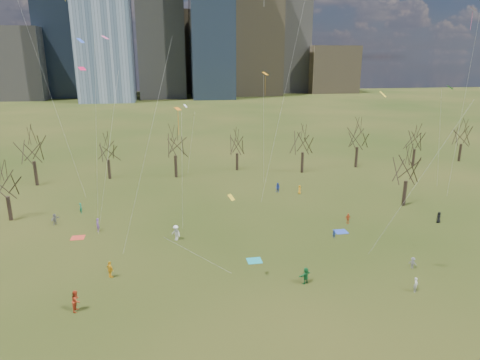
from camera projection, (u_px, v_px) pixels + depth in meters
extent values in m
plane|color=black|center=(261.00, 280.00, 42.69)|extent=(500.00, 500.00, 0.00)
cube|color=slate|center=(159.00, 5.00, 222.02)|extent=(24.00, 24.00, 95.00)
cube|color=#726347|center=(255.00, 30.00, 243.69)|extent=(28.00, 28.00, 72.00)
cube|color=#384C66|center=(63.00, 36.00, 231.51)|extent=(25.00, 25.00, 65.00)
cube|color=slate|center=(289.00, 44.00, 264.07)|extent=(22.00, 22.00, 58.00)
cube|color=#726347|center=(183.00, 53.00, 263.85)|extent=(30.00, 30.00, 48.00)
cube|color=slate|center=(12.00, 64.00, 221.81)|extent=(35.00, 30.00, 36.00)
cube|color=#726347|center=(329.00, 69.00, 267.76)|extent=(30.00, 28.00, 28.00)
cylinder|color=black|center=(36.00, 173.00, 73.70)|extent=(0.55, 0.55, 4.28)
cylinder|color=black|center=(109.00, 169.00, 77.72)|extent=(0.52, 0.52, 3.60)
cylinder|color=black|center=(176.00, 166.00, 78.76)|extent=(0.54, 0.54, 4.05)
cylinder|color=black|center=(237.00, 162.00, 83.73)|extent=(0.51, 0.51, 3.38)
cylinder|color=black|center=(302.00, 162.00, 81.91)|extent=(0.54, 0.54, 3.96)
cylinder|color=black|center=(356.00, 157.00, 85.82)|extent=(0.54, 0.54, 4.14)
cylinder|color=black|center=(414.00, 157.00, 87.01)|extent=(0.52, 0.52, 3.51)
cylinder|color=black|center=(460.00, 153.00, 90.91)|extent=(0.53, 0.53, 3.74)
cylinder|color=black|center=(9.00, 208.00, 57.91)|extent=(0.51, 0.51, 3.38)
cylinder|color=black|center=(405.00, 193.00, 63.61)|extent=(0.53, 0.53, 3.83)
cube|color=teal|center=(254.00, 261.00, 46.71)|extent=(1.60, 1.50, 0.03)
cube|color=#2642B1|center=(341.00, 232.00, 54.47)|extent=(1.60, 1.50, 0.03)
cube|color=red|center=(78.00, 238.00, 52.63)|extent=(1.60, 1.50, 0.03)
imported|color=silver|center=(416.00, 285.00, 40.36)|extent=(0.63, 0.62, 1.47)
imported|color=#B6361A|center=(76.00, 301.00, 37.27)|extent=(0.89, 1.06, 1.97)
imported|color=slate|center=(413.00, 263.00, 44.90)|extent=(0.87, 0.90, 1.23)
imported|color=yellow|center=(110.00, 270.00, 42.92)|extent=(1.02, 1.05, 1.76)
imported|color=#186C32|center=(306.00, 276.00, 41.84)|extent=(1.60, 1.21, 1.68)
imported|color=black|center=(439.00, 217.00, 57.21)|extent=(0.87, 0.72, 1.53)
imported|color=#7D51A2|center=(98.00, 225.00, 54.44)|extent=(0.44, 0.65, 1.73)
imported|color=#224196|center=(334.00, 234.00, 52.51)|extent=(0.55, 0.59, 0.97)
imported|color=silver|center=(176.00, 233.00, 51.76)|extent=(1.37, 1.38, 1.91)
imported|color=#BB3E1A|center=(348.00, 218.00, 56.98)|extent=(0.88, 0.47, 1.43)
imported|color=slate|center=(55.00, 219.00, 56.61)|extent=(1.12, 1.42, 1.50)
imported|color=orange|center=(299.00, 189.00, 69.46)|extent=(0.62, 0.79, 1.42)
imported|color=#1B7D5A|center=(81.00, 208.00, 60.77)|extent=(0.55, 0.66, 1.53)
imported|color=#263FA5|center=(278.00, 188.00, 69.95)|extent=(0.99, 1.02, 1.65)
plane|color=orange|center=(178.00, 109.00, 47.99)|extent=(1.07, 1.06, 0.26)
cylinder|color=silver|center=(182.00, 174.00, 48.50)|extent=(0.28, 3.21, 14.44)
cylinder|color=orange|center=(178.00, 123.00, 48.43)|extent=(0.04, 0.04, 2.70)
plane|color=yellow|center=(383.00, 94.00, 40.58)|extent=(0.98, 0.99, 0.52)
cylinder|color=silver|center=(415.00, 186.00, 40.45)|extent=(5.04, 6.05, 16.64)
plane|color=#F05893|center=(105.00, 37.00, 39.19)|extent=(0.90, 0.93, 0.32)
cylinder|color=silver|center=(145.00, 157.00, 40.80)|extent=(6.02, 4.07, 21.76)
cylinder|color=silver|center=(282.00, 103.00, 55.35)|extent=(4.05, 5.48, 28.50)
plane|color=green|center=(450.00, 87.00, 64.47)|extent=(1.07, 1.20, 0.56)
cylinder|color=silver|center=(439.00, 142.00, 64.15)|extent=(4.53, 4.47, 15.62)
plane|color=blue|center=(81.00, 40.00, 49.72)|extent=(1.10, 1.14, 0.53)
cylinder|color=silver|center=(96.00, 140.00, 48.63)|extent=(2.85, 9.25, 21.88)
plane|color=orange|center=(265.00, 74.00, 66.23)|extent=(1.37, 1.37, 0.49)
cylinder|color=silver|center=(264.00, 132.00, 66.49)|extent=(1.34, 4.37, 17.56)
cylinder|color=orange|center=(265.00, 85.00, 66.73)|extent=(0.04, 0.04, 3.00)
plane|color=gold|center=(231.00, 197.00, 38.97)|extent=(0.87, 0.87, 0.49)
cylinder|color=silver|center=(203.00, 258.00, 35.73)|extent=(6.16, 8.03, 7.73)
plane|color=#E1194C|center=(82.00, 69.00, 45.09)|extent=(1.20, 1.17, 0.35)
cylinder|color=silver|center=(107.00, 163.00, 44.53)|extent=(4.43, 7.52, 18.86)
plane|color=#F1589B|center=(473.00, 9.00, 56.96)|extent=(1.13, 1.17, 0.52)
cylinder|color=silver|center=(462.00, 110.00, 58.22)|extent=(2.45, 4.61, 26.25)
cylinder|color=#F1589B|center=(472.00, 20.00, 57.37)|extent=(0.04, 0.04, 2.40)
plane|color=white|center=(185.00, 106.00, 73.33)|extent=(0.86, 0.91, 0.55)
cylinder|color=silver|center=(191.00, 145.00, 71.22)|extent=(0.98, 8.17, 11.96)
cylinder|color=silver|center=(52.00, 99.00, 57.13)|extent=(5.37, 3.80, 29.31)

